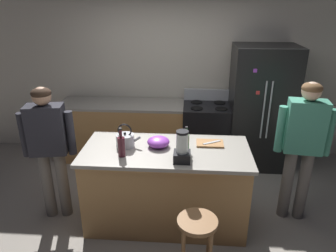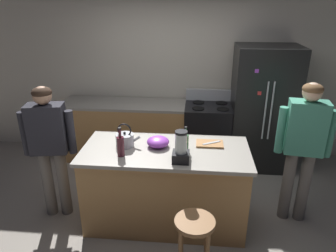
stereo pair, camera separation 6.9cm
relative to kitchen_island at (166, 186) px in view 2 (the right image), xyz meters
name	(u,v)px [view 2 (the right image)]	position (x,y,z in m)	size (l,w,h in m)	color
ground_plane	(166,219)	(0.00, 0.00, -0.47)	(14.00, 14.00, 0.00)	gray
back_wall	(178,72)	(0.00, 1.95, 0.88)	(8.00, 0.10, 2.70)	beige
kitchen_island	(166,186)	(0.00, 0.00, 0.00)	(1.83, 0.85, 0.94)	#B7844C
back_counter_run	(126,130)	(-0.80, 1.55, 0.00)	(2.00, 0.64, 0.94)	#B7844C
refrigerator	(262,109)	(1.30, 1.50, 0.45)	(0.90, 0.73, 1.85)	black
stove_range	(209,133)	(0.53, 1.52, 0.01)	(0.76, 0.65, 1.12)	black
person_by_island_left	(49,141)	(-1.31, 0.01, 0.50)	(0.60, 0.28, 1.60)	#66605B
person_by_sink_right	(304,141)	(1.50, 0.18, 0.54)	(0.60, 0.27, 1.66)	#66605B
bar_stool	(194,234)	(0.34, -0.82, 0.05)	(0.36, 0.36, 0.67)	brown
blender_appliance	(181,149)	(0.18, -0.25, 0.60)	(0.17, 0.17, 0.33)	black
bottle_olive_oil	(186,142)	(0.22, -0.01, 0.57)	(0.07, 0.07, 0.28)	#2D6638
bottle_wine	(121,146)	(-0.44, -0.19, 0.58)	(0.08, 0.08, 0.32)	#471923
mixing_bowl	(158,142)	(-0.09, 0.06, 0.52)	(0.25, 0.25, 0.11)	purple
tea_kettle	(125,139)	(-0.45, 0.04, 0.54)	(0.28, 0.20, 0.27)	#B7BABF
cutting_board	(210,144)	(0.48, 0.16, 0.48)	(0.30, 0.20, 0.02)	#9E6B3D
chef_knife	(212,143)	(0.50, 0.16, 0.49)	(0.22, 0.03, 0.01)	#B7BABF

